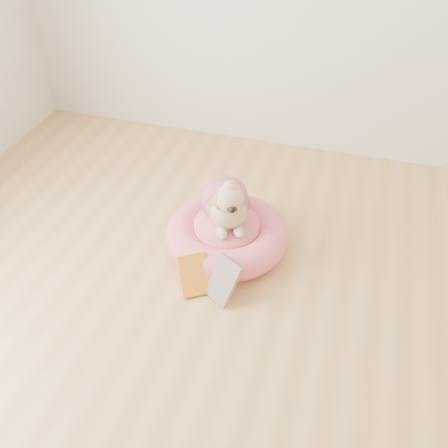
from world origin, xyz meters
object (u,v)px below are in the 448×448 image
(pet_bed, at_px, (227,235))
(book_white, at_px, (223,280))
(book_yellow, at_px, (194,275))
(dog, at_px, (226,193))

(pet_bed, height_order, book_white, book_white)
(pet_bed, distance_m, book_yellow, 0.33)
(book_yellow, bearing_deg, dog, 49.34)
(pet_bed, height_order, dog, dog)
(dog, relative_size, book_yellow, 2.12)
(pet_bed, bearing_deg, book_yellow, -100.94)
(pet_bed, distance_m, dog, 0.24)
(dog, distance_m, book_yellow, 0.42)
(dog, distance_m, book_white, 0.43)
(pet_bed, height_order, book_yellow, book_yellow)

